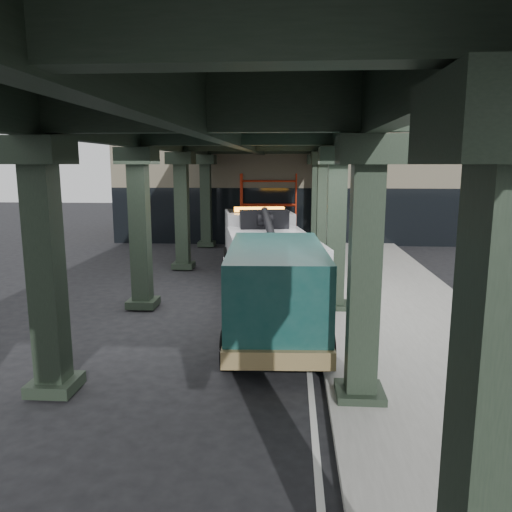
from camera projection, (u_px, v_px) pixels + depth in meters
The scene contains 8 objects.
ground at pixel (244, 331), 13.65m from camera, with size 90.00×90.00×0.00m, color black.
sidewalk at pixel (396, 311), 15.28m from camera, with size 5.00×40.00×0.15m, color gray.
lane_stripe at pixel (304, 311), 15.49m from camera, with size 0.12×38.00×0.01m, color silver.
viaduct at pixel (236, 131), 14.65m from camera, with size 7.40×32.00×6.40m.
building at pixel (303, 172), 32.41m from camera, with size 22.00×10.00×8.00m, color #C6B793.
scaffolding at pixel (269, 208), 27.63m from camera, with size 3.08×0.88×4.00m.
tow_truck at pixel (265, 251), 17.80m from camera, with size 3.97×9.43×3.01m.
towed_van at pixel (276, 289), 12.77m from camera, with size 2.76×6.34×2.53m.
Camera 1 is at (1.26, -12.99, 4.50)m, focal length 35.00 mm.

